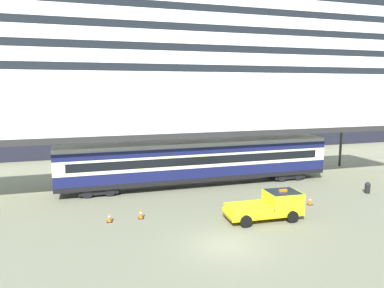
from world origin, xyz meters
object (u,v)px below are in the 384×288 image
Objects in this scene: train_carriage at (198,161)px; traffic_cone_far at (109,217)px; traffic_cone_near at (310,200)px; cruise_ship at (212,76)px; service_truck at (270,205)px; traffic_cone_mid at (141,213)px; quay_bollard at (368,187)px.

traffic_cone_far is at bearing -140.61° from train_carriage.
train_carriage reaches higher than traffic_cone_near.
cruise_ship reaches higher than traffic_cone_far.
cruise_ship is 34.07m from train_carriage.
service_truck is 8.85m from traffic_cone_mid.
train_carriage reaches higher than traffic_cone_mid.
traffic_cone_mid is 0.77× the size of quay_bollard.
traffic_cone_mid is (-12.89, 0.86, 0.02)m from traffic_cone_near.
traffic_cone_mid is at bearing -116.73° from cruise_ship.
traffic_cone_mid reaches higher than traffic_cone_near.
cruise_ship is at bearing 60.77° from traffic_cone_far.
service_truck is 11.43m from quay_bollard.
cruise_ship is at bearing 67.80° from train_carriage.
traffic_cone_mid reaches higher than traffic_cone_far.
service_truck is 7.13× the size of traffic_cone_mid.
quay_bollard is (13.00, -6.59, -1.80)m from train_carriage.
traffic_cone_mid is at bearing 176.20° from traffic_cone_near.
train_carriage is 4.70× the size of service_truck.
traffic_cone_near is at bearing -169.25° from quay_bollard.
train_carriage is 9.95m from service_truck.
traffic_cone_near is (4.47, 1.82, -0.64)m from service_truck.
quay_bollard reaches higher than traffic_cone_near.
traffic_cone_near is at bearing -98.88° from cruise_ship.
quay_bollard reaches higher than traffic_cone_far.
service_truck reaches higher than quay_bollard.
traffic_cone_near is at bearing -3.80° from traffic_cone_mid.
traffic_cone_mid is (-18.87, -37.48, -10.60)m from cruise_ship.
cruise_ship reaches higher than quay_bollard.
cruise_ship is 40.23m from traffic_cone_near.
train_carriage is 10.34m from traffic_cone_near.
service_truck is at bearing -157.84° from traffic_cone_near.
traffic_cone_far is at bearing 165.94° from service_truck.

